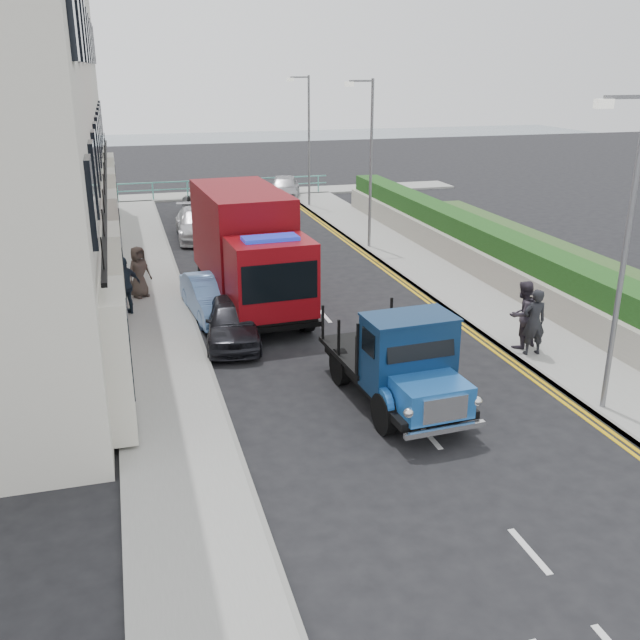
{
  "coord_description": "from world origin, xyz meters",
  "views": [
    {
      "loc": [
        -5.93,
        -14.38,
        7.48
      ],
      "look_at": [
        -1.31,
        1.97,
        1.4
      ],
      "focal_mm": 40.0,
      "sensor_mm": 36.0,
      "label": 1
    }
  ],
  "objects_px": {
    "lamp_near": "(622,241)",
    "parked_car_front": "(233,321)",
    "lamp_mid": "(368,155)",
    "lamp_far": "(307,134)",
    "pedestrian_east_near": "(534,322)",
    "red_lorry": "(248,247)",
    "bedford_lorry": "(405,368)"
  },
  "relations": [
    {
      "from": "bedford_lorry",
      "to": "pedestrian_east_near",
      "type": "relative_size",
      "value": 2.74
    },
    {
      "from": "lamp_near",
      "to": "pedestrian_east_near",
      "type": "xyz_separation_m",
      "value": [
        0.25,
        3.24,
        -2.96
      ]
    },
    {
      "from": "pedestrian_east_near",
      "to": "red_lorry",
      "type": "bearing_deg",
      "value": -42.49
    },
    {
      "from": "lamp_near",
      "to": "parked_car_front",
      "type": "distance_m",
      "value": 10.43
    },
    {
      "from": "lamp_near",
      "to": "parked_car_front",
      "type": "bearing_deg",
      "value": 137.78
    },
    {
      "from": "lamp_near",
      "to": "lamp_far",
      "type": "distance_m",
      "value": 26.0
    },
    {
      "from": "bedford_lorry",
      "to": "lamp_near",
      "type": "bearing_deg",
      "value": -19.91
    },
    {
      "from": "parked_car_front",
      "to": "red_lorry",
      "type": "bearing_deg",
      "value": 79.22
    },
    {
      "from": "bedford_lorry",
      "to": "parked_car_front",
      "type": "xyz_separation_m",
      "value": [
        -3.04,
        5.38,
        -0.43
      ]
    },
    {
      "from": "lamp_mid",
      "to": "parked_car_front",
      "type": "height_order",
      "value": "lamp_mid"
    },
    {
      "from": "lamp_near",
      "to": "red_lorry",
      "type": "distance_m",
      "value": 11.75
    },
    {
      "from": "red_lorry",
      "to": "lamp_far",
      "type": "bearing_deg",
      "value": 65.74
    },
    {
      "from": "lamp_near",
      "to": "red_lorry",
      "type": "relative_size",
      "value": 0.97
    },
    {
      "from": "parked_car_front",
      "to": "pedestrian_east_near",
      "type": "bearing_deg",
      "value": -16.36
    },
    {
      "from": "lamp_mid",
      "to": "lamp_far",
      "type": "distance_m",
      "value": 10.0
    },
    {
      "from": "pedestrian_east_near",
      "to": "lamp_near",
      "type": "bearing_deg",
      "value": 87.99
    },
    {
      "from": "bedford_lorry",
      "to": "parked_car_front",
      "type": "height_order",
      "value": "bedford_lorry"
    },
    {
      "from": "lamp_far",
      "to": "red_lorry",
      "type": "distance_m",
      "value": 17.56
    },
    {
      "from": "lamp_far",
      "to": "red_lorry",
      "type": "xyz_separation_m",
      "value": [
        -6.27,
        -16.27,
        -2.01
      ]
    },
    {
      "from": "lamp_mid",
      "to": "parked_car_front",
      "type": "bearing_deg",
      "value": -127.99
    },
    {
      "from": "red_lorry",
      "to": "pedestrian_east_near",
      "type": "bearing_deg",
      "value": -48.01
    },
    {
      "from": "lamp_near",
      "to": "bedford_lorry",
      "type": "height_order",
      "value": "lamp_near"
    },
    {
      "from": "red_lorry",
      "to": "parked_car_front",
      "type": "height_order",
      "value": "red_lorry"
    },
    {
      "from": "lamp_mid",
      "to": "bedford_lorry",
      "type": "relative_size",
      "value": 1.4
    },
    {
      "from": "bedford_lorry",
      "to": "red_lorry",
      "type": "relative_size",
      "value": 0.69
    },
    {
      "from": "bedford_lorry",
      "to": "red_lorry",
      "type": "distance_m",
      "value": 8.75
    },
    {
      "from": "lamp_mid",
      "to": "red_lorry",
      "type": "relative_size",
      "value": 0.97
    },
    {
      "from": "lamp_near",
      "to": "pedestrian_east_near",
      "type": "height_order",
      "value": "lamp_near"
    },
    {
      "from": "lamp_far",
      "to": "pedestrian_east_near",
      "type": "relative_size",
      "value": 3.83
    },
    {
      "from": "lamp_mid",
      "to": "pedestrian_east_near",
      "type": "relative_size",
      "value": 3.83
    },
    {
      "from": "pedestrian_east_near",
      "to": "lamp_mid",
      "type": "bearing_deg",
      "value": -86.55
    },
    {
      "from": "lamp_near",
      "to": "bedford_lorry",
      "type": "xyz_separation_m",
      "value": [
        -4.27,
        1.26,
        -2.93
      ]
    }
  ]
}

